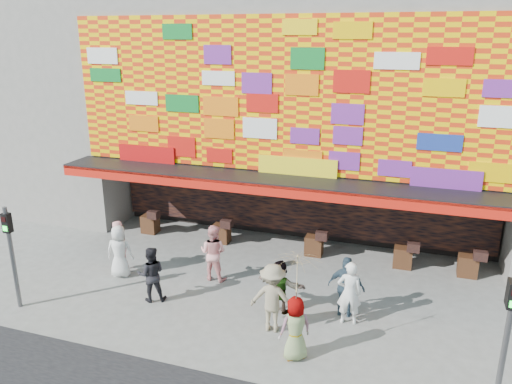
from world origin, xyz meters
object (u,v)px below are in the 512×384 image
Objects in this scene: ped_a at (120,251)px; ped_g at (295,328)px; ped_b at (120,246)px; ped_c at (151,274)px; ped_d at (273,298)px; ped_e at (346,287)px; ped_h at (349,293)px; signal_left at (11,246)px; signal_right at (508,327)px; parasol at (297,275)px; ped_f at (280,286)px; ped_i at (213,252)px.

ped_a is 1.06× the size of ped_g.
ped_c is at bearing 175.31° from ped_b.
ped_g is (0.85, -0.98, -0.13)m from ped_d.
ped_a reaches higher than ped_g.
ped_b is at bearing -60.84° from ped_c.
ped_h reaches higher than ped_e.
signal_right is at bearing 0.00° from signal_left.
ped_h is at bearing -152.29° from ped_g.
ped_a is 5.65m from ped_d.
ped_a is at bearing 150.73° from ped_b.
parasol is (-0.97, -1.94, 1.32)m from ped_h.
ped_b is 7.01m from ped_g.
ped_f is at bearing -10.23° from ped_h.
signal_left reaches higher than ped_g.
ped_f is at bearing 158.26° from signal_right.
ped_d reaches higher than ped_c.
ped_e reaches higher than ped_f.
ped_f is at bearing 17.88° from ped_e.
ped_i reaches higher than ped_e.
ped_d is (5.64, -1.66, 0.05)m from ped_b.
signal_right is 4.14m from ped_h.
ped_d is at bearing 143.26° from ped_i.
ped_b is at bearing -16.19° from ped_h.
ped_e reaches higher than ped_a.
ped_c is at bearing -8.67° from ped_d.
ped_g is 0.90× the size of ped_h.
ped_a is 0.92× the size of ped_d.
parasol is at bearing 137.73° from ped_c.
ped_i reaches higher than ped_g.
ped_h is (-3.41, 2.14, -0.97)m from signal_right.
signal_right is at bearing 136.98° from ped_h.
signal_left is 7.32m from ped_d.
ped_g is (4.61, -1.33, -0.02)m from ped_c.
ped_a is at bearing 159.58° from parasol.
ped_g is at bearing -172.11° from ped_b.
signal_left is 1.82× the size of ped_c.
ped_b is 1.02× the size of ped_e.
ped_h is (7.30, -0.41, 0.04)m from ped_a.
ped_i reaches higher than ped_a.
ped_b reaches higher than ped_f.
ped_f is at bearing -99.70° from ped_g.
ped_b is 0.99× the size of ped_h.
ped_e is at bearing 163.86° from ped_c.
signal_right is 1.82× the size of ped_c.
ped_h is (1.83, 0.96, -0.04)m from ped_d.
ped_b is 1.10× the size of ped_g.
ped_a is 2.01m from ped_c.
signal_right reaches higher than ped_f.
parasol reaches higher than ped_e.
ped_e is 0.38m from ped_h.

